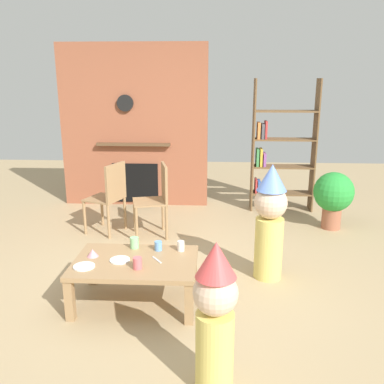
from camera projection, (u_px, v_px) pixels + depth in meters
ground_plane at (174, 282)px, 4.01m from camera, size 12.00×12.00×0.00m
brick_fireplace_feature at (134, 127)px, 6.24m from camera, size 2.20×0.28×2.40m
bookshelf at (278, 150)px, 6.02m from camera, size 0.90×0.28×1.90m
coffee_table at (135, 266)px, 3.57m from camera, size 1.05×0.72×0.39m
paper_cup_near_left at (134, 243)px, 3.81m from camera, size 0.08×0.08×0.10m
paper_cup_near_right at (181, 246)px, 3.74m from camera, size 0.06×0.06×0.09m
paper_cup_center at (158, 246)px, 3.76m from camera, size 0.07×0.07×0.09m
paper_cup_far_left at (137, 263)px, 3.39m from camera, size 0.07×0.07×0.10m
paper_plate_front at (84, 266)px, 3.43m from camera, size 0.18×0.18×0.01m
paper_plate_rear at (120, 260)px, 3.55m from camera, size 0.17×0.17×0.01m
birthday_cake_slice at (93, 253)px, 3.63m from camera, size 0.10×0.10×0.07m
table_fork at (157, 260)px, 3.56m from camera, size 0.10×0.13×0.01m
child_with_cone_hat at (215, 314)px, 2.50m from camera, size 0.28×0.28×0.99m
child_in_pink at (270, 219)px, 3.96m from camera, size 0.31×0.31×1.13m
dining_chair_left at (110, 194)px, 5.16m from camera, size 0.52×0.52×0.90m
dining_chair_middle at (157, 196)px, 5.08m from camera, size 0.48×0.48×0.90m
potted_plant_tall at (333, 195)px, 5.33m from camera, size 0.51×0.51×0.75m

